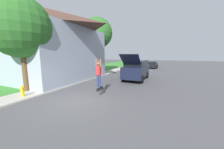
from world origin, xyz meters
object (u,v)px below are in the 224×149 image
lawn_tree_near (20,27)px  lawn_tree_far (97,33)px  car_down_street (153,65)px  skateboarder (99,73)px  suv_parked (136,69)px  skateboard (100,89)px  fire_hydrant (22,91)px

lawn_tree_near → lawn_tree_far: lawn_tree_far is taller
lawn_tree_far → car_down_street: bearing=59.5°
car_down_street → skateboarder: bearing=-93.0°
suv_parked → skateboard: (-0.84, -6.33, -0.66)m
fire_hydrant → lawn_tree_far: bearing=96.4°
lawn_tree_near → lawn_tree_far: size_ratio=0.84×
car_down_street → fire_hydrant: (-5.14, -21.98, -0.24)m
suv_parked → fire_hydrant: 10.05m
lawn_tree_far → fire_hydrant: bearing=-83.6°
suv_parked → skateboarder: suv_parked is taller
suv_parked → fire_hydrant: size_ratio=7.89×
lawn_tree_far → car_down_street: 13.53m
skateboard → suv_parked: bearing=82.4°
lawn_tree_near → skateboard: (5.27, 1.42, -4.00)m
skateboard → lawn_tree_near: bearing=-164.9°
lawn_tree_far → suv_parked: bearing=-21.4°
lawn_tree_near → lawn_tree_far: 10.28m
suv_parked → skateboarder: 6.41m
skateboarder → lawn_tree_far: bearing=121.4°
lawn_tree_near → suv_parked: (6.11, 7.75, -3.34)m
lawn_tree_far → fire_hydrant: (1.25, -11.13, -5.21)m
lawn_tree_far → suv_parked: size_ratio=1.43×
car_down_street → skateboarder: size_ratio=2.19×
car_down_street → skateboarder: 19.69m
suv_parked → car_down_street: suv_parked is taller
suv_parked → car_down_street: size_ratio=1.34×
lawn_tree_near → skateboard: size_ratio=8.28×
lawn_tree_far → skateboard: 11.56m
skateboarder → car_down_street: bearing=87.0°
car_down_street → fire_hydrant: size_ratio=5.87×
car_down_street → fire_hydrant: 22.57m
car_down_street → suv_parked: bearing=-90.4°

